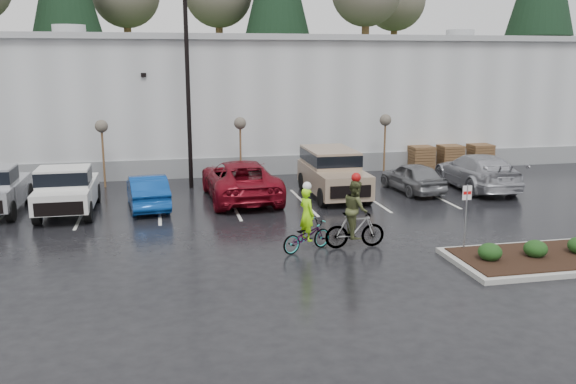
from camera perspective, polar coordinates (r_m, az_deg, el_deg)
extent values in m
plane|color=black|center=(18.38, 5.77, -6.69)|extent=(120.00, 120.00, 0.00)
cube|color=#A7AAAC|center=(38.97, -4.09, 8.71)|extent=(60.00, 15.00, 7.00)
cube|color=slate|center=(31.91, -2.11, 2.49)|extent=(60.00, 0.12, 1.00)
cube|color=#999B9E|center=(38.90, -4.17, 13.93)|extent=(60.50, 15.50, 0.30)
cube|color=#223717|center=(61.82, -7.10, 9.54)|extent=(80.00, 25.00, 6.00)
cylinder|color=black|center=(28.59, -9.33, 9.25)|extent=(0.20, 0.20, 9.00)
cylinder|color=#4A301D|center=(29.98, -16.88, 3.06)|extent=(0.10, 0.10, 2.80)
sphere|color=#4D453D|center=(29.79, -17.06, 5.91)|extent=(0.60, 0.60, 0.60)
cylinder|color=#4A301D|center=(30.12, -4.46, 3.60)|extent=(0.10, 0.10, 2.80)
sphere|color=#4D453D|center=(29.93, -4.51, 6.44)|extent=(0.60, 0.60, 0.60)
cylinder|color=#4A301D|center=(31.97, 9.02, 3.99)|extent=(0.10, 0.10, 2.80)
sphere|color=#4D453D|center=(31.79, 9.11, 6.67)|extent=(0.60, 0.60, 0.60)
cube|color=#4A301D|center=(33.95, 12.32, 3.11)|extent=(1.20, 1.20, 1.35)
cube|color=#4A301D|center=(34.68, 14.89, 3.17)|extent=(1.20, 1.20, 1.35)
cube|color=#4A301D|center=(35.52, 17.49, 3.22)|extent=(1.20, 1.20, 1.35)
ellipsoid|color=black|center=(18.98, 18.38, -5.35)|extent=(0.70, 0.70, 0.52)
ellipsoid|color=black|center=(19.76, 22.15, -4.94)|extent=(0.70, 0.70, 0.52)
cylinder|color=gray|center=(19.69, 16.27, -2.49)|extent=(0.05, 0.05, 2.20)
cube|color=white|center=(19.50, 16.42, -0.07)|extent=(0.30, 0.02, 0.45)
cube|color=red|center=(19.49, 16.43, -0.08)|extent=(0.26, 0.02, 0.10)
imported|color=navy|center=(25.47, -13.01, 0.07)|extent=(1.89, 4.33, 1.38)
imported|color=maroon|center=(26.41, -4.48, 1.15)|extent=(3.04, 6.25, 1.71)
imported|color=slate|center=(28.41, 11.58, 1.38)|extent=(1.99, 4.15, 1.37)
imported|color=#AFB0B7|center=(29.83, 17.26, 1.86)|extent=(2.56, 5.76, 1.64)
imported|color=#3F3F44|center=(19.35, 1.76, -4.14)|extent=(1.94, 1.35, 0.97)
imported|color=#92EF0D|center=(19.16, 1.77, -2.09)|extent=(0.63, 0.73, 1.69)
sphere|color=silver|center=(18.96, 1.79, 0.54)|extent=(0.28, 0.28, 0.28)
imported|color=#3F3F44|center=(19.75, 6.28, -3.54)|extent=(1.90, 0.58, 1.19)
imported|color=#3F4524|center=(19.57, 6.33, -1.59)|extent=(0.51, 0.91, 1.87)
sphere|color=#990C0C|center=(19.35, 6.40, 1.36)|extent=(0.31, 0.31, 0.31)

